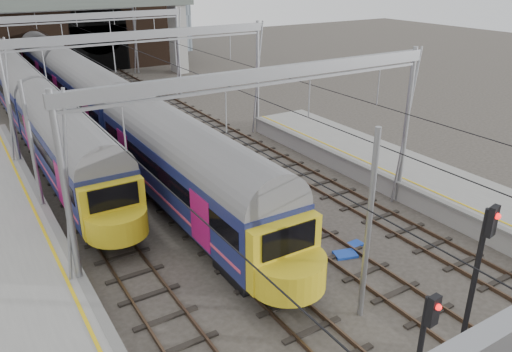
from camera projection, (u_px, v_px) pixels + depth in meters
ground at (402, 348)px, 16.26m from camera, size 160.00×160.00×0.00m
tracks at (200, 187)px, 27.98m from camera, size 14.40×80.00×0.22m
overhead_line at (149, 53)px, 30.50m from camera, size 16.80×80.00×8.00m
retaining_wall at (65, 35)px, 55.86m from camera, size 28.00×2.75×9.00m
overbridge at (59, 12)px, 49.39m from camera, size 28.00×3.00×9.25m
train_main at (64, 75)px, 43.96m from camera, size 2.97×68.56×5.05m
train_second at (21, 88)px, 39.57m from camera, size 2.81×48.66×4.82m
signal_near_left at (423, 348)px, 12.26m from camera, size 0.33×0.45×4.43m
signal_near_centre at (480, 264)px, 14.90m from camera, size 0.40×0.48×5.25m
equip_cover_a at (345, 254)px, 21.42m from camera, size 1.11×0.92×0.11m
equip_cover_b at (270, 207)px, 25.64m from camera, size 0.91×0.68×0.10m
equip_cover_c at (355, 244)px, 22.22m from camera, size 0.75×0.54×0.09m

